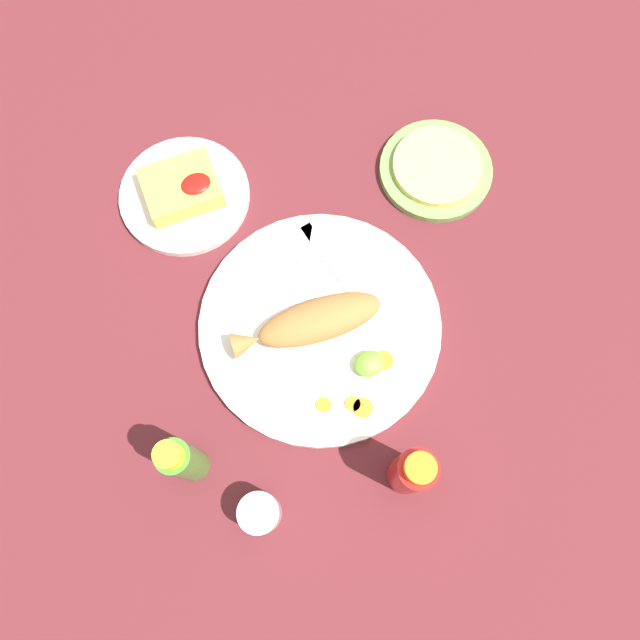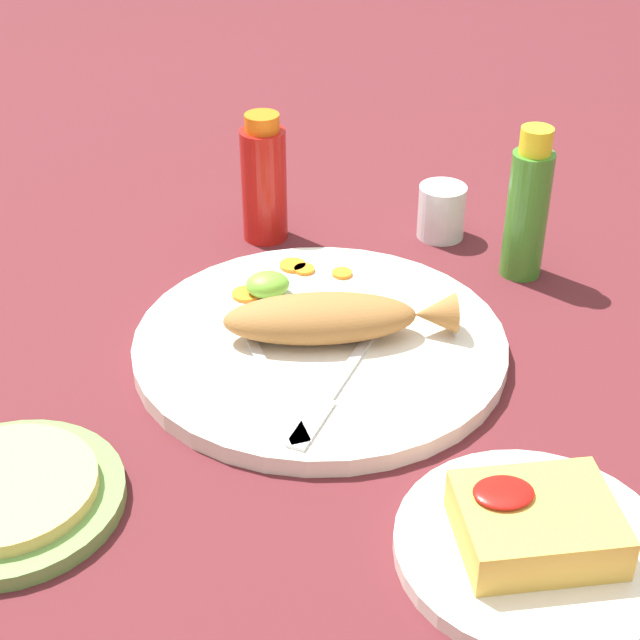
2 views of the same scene
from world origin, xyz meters
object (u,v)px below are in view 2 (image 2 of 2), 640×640
Objects in this scene: fork_far at (275,390)px; salt_cup at (441,215)px; main_plate at (320,345)px; side_plate_fries at (532,548)px; hot_sauce_bottle_red at (264,181)px; fork_near at (331,395)px; tortilla_plate at (9,499)px; fried_fish at (332,318)px; hot_sauce_bottle_green at (528,208)px.

fork_far is 0.38m from salt_cup.
fork_far is (0.05, 0.08, 0.01)m from main_plate.
hot_sauce_bottle_red is at bearing -73.75° from side_plate_fries.
fork_near is 1.10× the size of hot_sauce_bottle_red.
side_plate_fries is at bearing 165.09° from tortilla_plate.
fork_far is (0.06, 0.08, -0.02)m from fried_fish.
hot_sauce_bottle_red is at bearing -119.50° from tortilla_plate.
salt_cup is 0.30× the size of side_plate_fries.
hot_sauce_bottle_green is at bearing 155.93° from hot_sauce_bottle_red.
tortilla_plate is (0.40, -0.11, 0.00)m from side_plate_fries.
hot_sauce_bottle_red is at bearing -7.02° from salt_cup.
fried_fish is (-0.01, 0.00, 0.03)m from main_plate.
salt_cup reaches higher than side_plate_fries.
fork_far is 1.08× the size of hot_sauce_bottle_green.
main_plate is 0.28m from salt_cup.
hot_sauce_bottle_red reaches higher than fried_fish.
hot_sauce_bottle_green is at bearing 162.31° from fork_near.
fork_near reaches higher than side_plate_fries.
fried_fish is 0.34m from tortilla_plate.
fork_near reaches higher than main_plate.
tortilla_plate is at bearing 30.62° from hot_sauce_bottle_green.
hot_sauce_bottle_red is (0.03, -0.25, 0.06)m from main_plate.
hot_sauce_bottle_red is at bearing -144.77° from fork_near.
salt_cup is (-0.16, -0.22, -0.01)m from fried_fish.
hot_sauce_bottle_green is (-0.29, -0.21, 0.06)m from fork_far.
fork_near is (0.01, 0.09, -0.02)m from fried_fish.
hot_sauce_bottle_red is 0.56m from side_plate_fries.
fork_near is 0.05m from fork_far.
fork_far is at bearing 53.38° from salt_cup.
salt_cup is at bearing -95.67° from side_plate_fries.
hot_sauce_bottle_red is at bearing 165.88° from fork_far.
tortilla_plate is at bearing 35.58° from fried_fish.
fried_fish reaches higher than main_plate.
fork_near is at bearing 60.86° from salt_cup.
hot_sauce_bottle_red is (0.04, -0.25, 0.03)m from fried_fish.
fork_far reaches higher than tortilla_plate.
hot_sauce_bottle_red reaches higher than side_plate_fries.
main_plate is 5.71× the size of salt_cup.
salt_cup reaches higher than fork_near.
main_plate is at bearing 51.99° from salt_cup.
fried_fish is 0.10m from fork_near.
tortilla_plate is (0.28, 0.18, -0.03)m from fried_fish.
fried_fish is 0.26m from hot_sauce_bottle_green.
hot_sauce_bottle_green reaches higher than fork_far.
main_plate is 1.60× the size of fried_fish.
salt_cup is at bearing -55.00° from hot_sauce_bottle_green.
fork_near is 0.91× the size of tortilla_plate.
tortilla_plate is at bearing 41.93° from salt_cup.
fried_fish is 0.31m from side_plate_fries.
hot_sauce_bottle_red is 0.83× the size of tortilla_plate.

